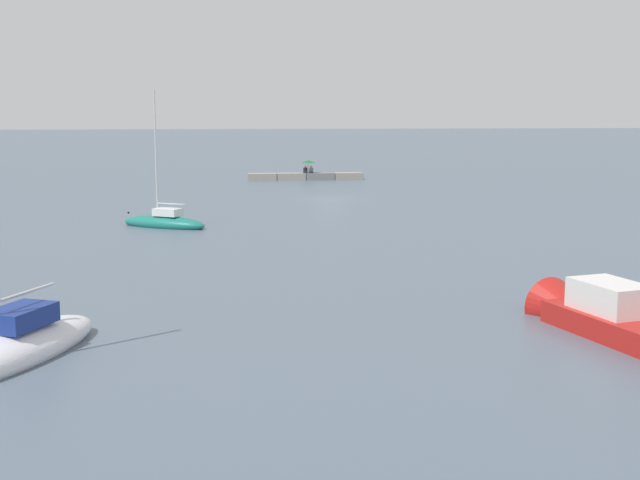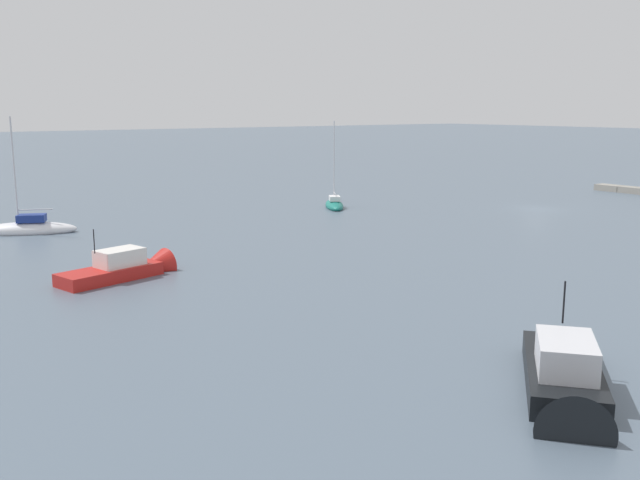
{
  "view_description": "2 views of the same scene",
  "coord_description": "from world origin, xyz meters",
  "px_view_note": "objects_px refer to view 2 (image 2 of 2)",
  "views": [
    {
      "loc": [
        8.58,
        64.66,
        6.82
      ],
      "look_at": [
        5.1,
        35.83,
        2.35
      ],
      "focal_mm": 47.38,
      "sensor_mm": 36.0,
      "label": 1
    },
    {
      "loc": [
        -39.92,
        53.61,
        9.22
      ],
      "look_at": [
        -6.63,
        29.53,
        1.4
      ],
      "focal_mm": 39.18,
      "sensor_mm": 36.0,
      "label": 2
    }
  ],
  "objects_px": {
    "motorboat_red_far": "(127,270)",
    "sailboat_teal_far": "(334,204)",
    "sailboat_white_mid": "(28,229)",
    "motorboat_black_mid": "(566,386)"
  },
  "relations": [
    {
      "from": "sailboat_teal_far",
      "to": "motorboat_black_mid",
      "type": "xyz_separation_m",
      "value": [
        -39.28,
        20.36,
        0.17
      ]
    },
    {
      "from": "sailboat_white_mid",
      "to": "motorboat_black_mid",
      "type": "height_order",
      "value": "sailboat_white_mid"
    },
    {
      "from": "motorboat_black_mid",
      "to": "motorboat_red_far",
      "type": "relative_size",
      "value": 1.06
    },
    {
      "from": "sailboat_white_mid",
      "to": "sailboat_teal_far",
      "type": "xyz_separation_m",
      "value": [
        -2.46,
        -26.76,
        -0.06
      ]
    },
    {
      "from": "motorboat_red_far",
      "to": "sailboat_teal_far",
      "type": "bearing_deg",
      "value": 106.62
    },
    {
      "from": "sailboat_white_mid",
      "to": "motorboat_red_far",
      "type": "bearing_deg",
      "value": -152.03
    },
    {
      "from": "sailboat_teal_far",
      "to": "motorboat_red_far",
      "type": "relative_size",
      "value": 1.21
    },
    {
      "from": "sailboat_teal_far",
      "to": "sailboat_white_mid",
      "type": "bearing_deg",
      "value": -153.11
    },
    {
      "from": "motorboat_red_far",
      "to": "motorboat_black_mid",
      "type": "bearing_deg",
      "value": -1.23
    },
    {
      "from": "sailboat_white_mid",
      "to": "motorboat_black_mid",
      "type": "xyz_separation_m",
      "value": [
        -41.74,
        -6.4,
        0.1
      ]
    }
  ]
}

